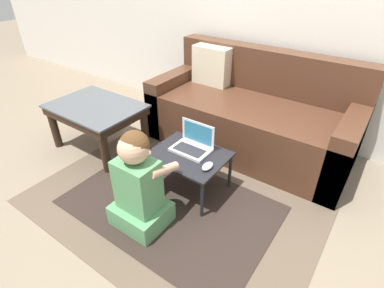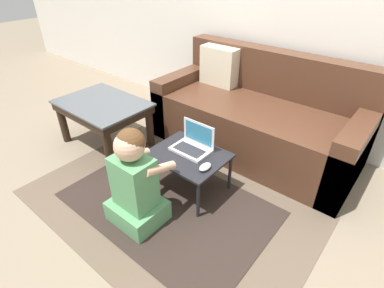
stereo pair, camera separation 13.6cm
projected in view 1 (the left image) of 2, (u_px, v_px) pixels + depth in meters
The scene contains 8 objects.
ground_plane at pixel (177, 197), 2.26m from camera, with size 16.00×16.00×0.00m, color #7F705B.
area_rug at pixel (170, 205), 2.19m from camera, with size 2.04×1.34×0.01m.
couch at pixel (251, 116), 2.72m from camera, with size 1.79×0.80×0.85m.
coffee_table at pixel (97, 113), 2.67m from camera, with size 0.80×0.58×0.43m.
laptop_desk at pixel (189, 158), 2.19m from camera, with size 0.54×0.43×0.32m.
laptop at pixel (192, 146), 2.21m from camera, with size 0.28×0.19×0.20m.
computer_mouse at pixel (208, 166), 2.02m from camera, with size 0.06×0.11×0.04m.
person_seated at pixel (139, 185), 1.89m from camera, with size 0.34×0.39×0.71m.
Camera 1 is at (1.06, -1.31, 1.56)m, focal length 28.00 mm.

